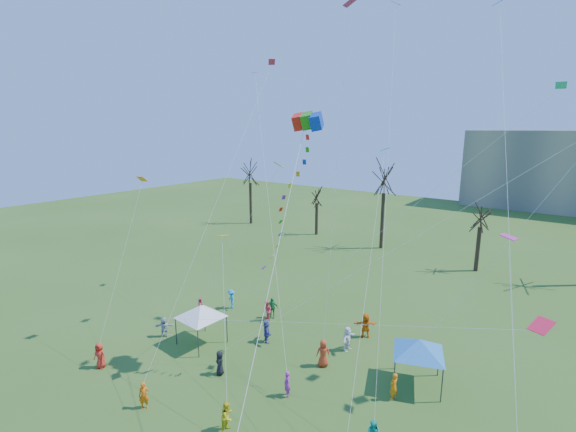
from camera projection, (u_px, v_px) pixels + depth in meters
The scene contains 6 objects.
bare_tree_row at pixel (454, 201), 45.71m from camera, with size 69.31×8.29×11.37m.
big_box_kite at pixel (290, 208), 23.62m from camera, with size 3.59×7.20×18.35m.
canopy_tent_white at pixel (201, 311), 28.71m from camera, with size 3.95×3.95×2.97m.
canopy_tent_blue at pixel (419, 346), 24.01m from camera, with size 3.79×3.79×3.03m.
festival_crowd at pixel (296, 361), 25.51m from camera, with size 25.75×15.64×1.86m.
small_kites_aloft at pixel (380, 143), 23.38m from camera, with size 29.01×16.23×33.58m.
Camera 1 is at (12.22, -10.90, 15.33)m, focal length 25.00 mm.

